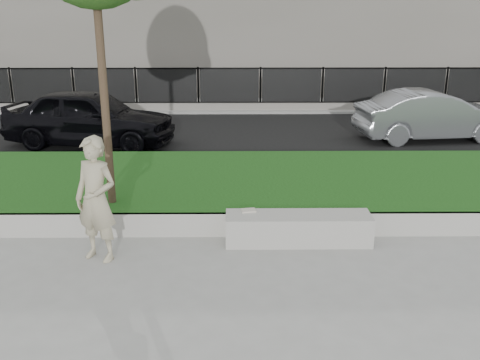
{
  "coord_description": "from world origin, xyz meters",
  "views": [
    {
      "loc": [
        0.71,
        -7.0,
        3.54
      ],
      "look_at": [
        0.78,
        1.2,
        0.91
      ],
      "focal_mm": 40.0,
      "sensor_mm": 36.0,
      "label": 1
    }
  ],
  "objects_px": {
    "stone_bench": "(298,228)",
    "car_dark": "(90,117)",
    "man": "(96,200)",
    "car_silver": "(433,115)",
    "book": "(249,210)"
  },
  "relations": [
    {
      "from": "stone_bench",
      "to": "car_dark",
      "type": "distance_m",
      "value": 7.93
    },
    {
      "from": "car_dark",
      "to": "man",
      "type": "bearing_deg",
      "value": -154.9
    },
    {
      "from": "car_dark",
      "to": "car_silver",
      "type": "height_order",
      "value": "car_dark"
    },
    {
      "from": "stone_bench",
      "to": "man",
      "type": "height_order",
      "value": "man"
    },
    {
      "from": "man",
      "to": "car_dark",
      "type": "relative_size",
      "value": 0.41
    },
    {
      "from": "man",
      "to": "car_dark",
      "type": "height_order",
      "value": "man"
    },
    {
      "from": "car_silver",
      "to": "book",
      "type": "bearing_deg",
      "value": 134.73
    },
    {
      "from": "book",
      "to": "car_silver",
      "type": "relative_size",
      "value": 0.05
    },
    {
      "from": "car_dark",
      "to": "book",
      "type": "bearing_deg",
      "value": -136.42
    },
    {
      "from": "book",
      "to": "car_dark",
      "type": "relative_size",
      "value": 0.05
    },
    {
      "from": "book",
      "to": "car_silver",
      "type": "bearing_deg",
      "value": 42.3
    },
    {
      "from": "stone_bench",
      "to": "car_silver",
      "type": "bearing_deg",
      "value": 56.58
    },
    {
      "from": "stone_bench",
      "to": "car_silver",
      "type": "relative_size",
      "value": 0.55
    },
    {
      "from": "stone_bench",
      "to": "man",
      "type": "bearing_deg",
      "value": -169.6
    },
    {
      "from": "man",
      "to": "car_dark",
      "type": "xyz_separation_m",
      "value": [
        -1.86,
        6.8,
        -0.12
      ]
    }
  ]
}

